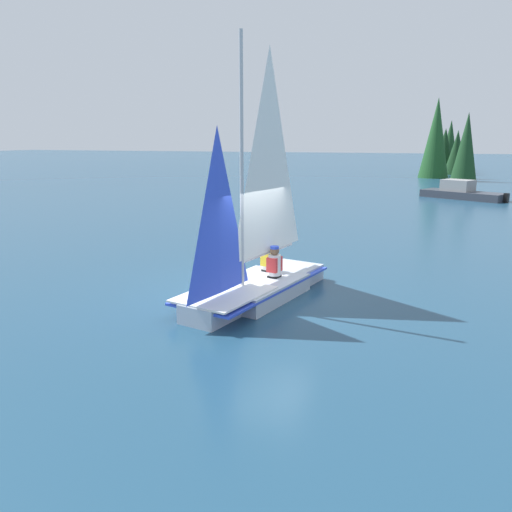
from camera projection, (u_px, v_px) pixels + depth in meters
name	position (u px, v px, depth m)	size (l,w,h in m)	color
ground_plane	(256.00, 298.00, 11.74)	(260.00, 260.00, 0.00)	navy
sailboat_main	(257.00, 265.00, 11.58)	(4.79, 2.51, 5.78)	#B2BCCC
sailor_helm	(274.00, 268.00, 11.92)	(0.39, 0.36, 1.16)	black
sailor_crew	(268.00, 262.00, 12.50)	(0.39, 0.36, 1.16)	black
motorboat_distant	(462.00, 192.00, 31.22)	(3.83, 5.20, 1.16)	#333842
treeline_shore	(448.00, 147.00, 51.54)	(19.11, 5.11, 7.48)	#193D1E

